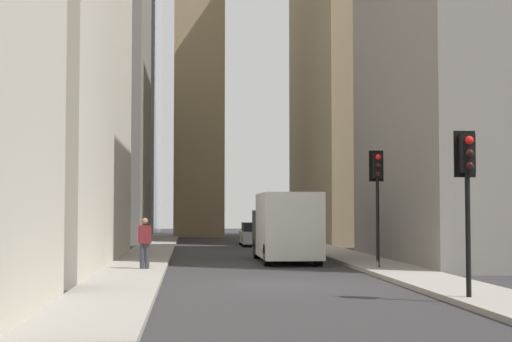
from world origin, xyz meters
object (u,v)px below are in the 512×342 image
object	(u,v)px
delivery_truck	(285,227)
traffic_light_foreground	(467,174)
pedestrian	(145,241)
sedan_silver	(256,235)
traffic_light_midblock	(377,181)
discarded_bottle	(378,265)

from	to	relation	value
delivery_truck	traffic_light_foreground	world-z (taller)	traffic_light_foreground
pedestrian	traffic_light_foreground	bearing A→B (deg)	-139.55
sedan_silver	traffic_light_midblock	size ratio (longest dim) A/B	1.04
delivery_truck	traffic_light_midblock	bearing A→B (deg)	-153.10
delivery_truck	traffic_light_midblock	size ratio (longest dim) A/B	1.56
sedan_silver	pedestrian	size ratio (longest dim) A/B	2.47
pedestrian	discarded_bottle	xyz separation A→B (m)	(-0.26, -8.09, -0.84)
sedan_silver	discarded_bottle	distance (m)	19.99
pedestrian	sedan_silver	bearing A→B (deg)	-15.76
sedan_silver	traffic_light_foreground	size ratio (longest dim) A/B	1.11
traffic_light_midblock	discarded_bottle	distance (m)	2.93
sedan_silver	traffic_light_foreground	bearing A→B (deg)	-175.12
traffic_light_midblock	sedan_silver	bearing A→B (deg)	7.62
traffic_light_foreground	pedestrian	world-z (taller)	traffic_light_foreground
traffic_light_foreground	traffic_light_midblock	world-z (taller)	traffic_light_midblock
traffic_light_foreground	discarded_bottle	size ratio (longest dim) A/B	14.38
delivery_truck	sedan_silver	size ratio (longest dim) A/B	1.50
traffic_light_foreground	traffic_light_midblock	size ratio (longest dim) A/B	0.94
sedan_silver	discarded_bottle	xyz separation A→B (m)	(-19.82, -2.57, -0.42)
traffic_light_foreground	traffic_light_midblock	distance (m)	9.27
traffic_light_midblock	discarded_bottle	bearing A→B (deg)	159.56
discarded_bottle	traffic_light_midblock	bearing A→B (deg)	-20.44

